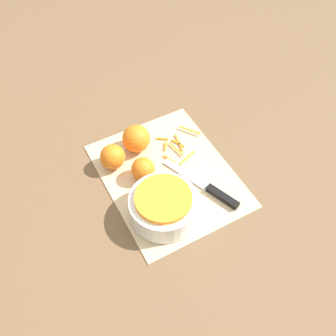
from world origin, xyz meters
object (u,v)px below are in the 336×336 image
object	(u,v)px
orange_left	(113,157)
orange_back	(136,139)
bowl_speckled	(163,206)
knife	(213,191)
orange_right	(143,169)

from	to	relation	value
orange_left	orange_back	bearing A→B (deg)	-73.41
orange_back	bowl_speckled	bearing A→B (deg)	170.87
knife	orange_left	size ratio (longest dim) A/B	3.38
bowl_speckled	orange_right	size ratio (longest dim) A/B	2.69
orange_left	orange_back	xyz separation A→B (m)	(0.03, -0.09, 0.01)
bowl_speckled	orange_left	xyz separation A→B (m)	(0.22, 0.05, -0.00)
knife	orange_right	world-z (taller)	orange_right
orange_right	knife	bearing A→B (deg)	-134.48
bowl_speckled	knife	xyz separation A→B (m)	(-0.01, -0.15, -0.03)
knife	orange_left	world-z (taller)	orange_left
orange_left	orange_back	distance (m)	0.09
knife	orange_right	xyz separation A→B (m)	(0.14, 0.15, 0.03)
orange_back	orange_right	bearing A→B (deg)	164.04
knife	bowl_speckled	bearing A→B (deg)	66.59
orange_left	orange_right	xyz separation A→B (m)	(-0.08, -0.06, -0.00)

